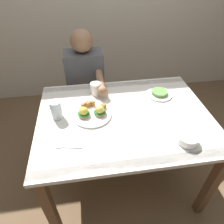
{
  "coord_description": "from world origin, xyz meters",
  "views": [
    {
      "loc": [
        -0.24,
        -1.03,
        1.65
      ],
      "look_at": [
        -0.09,
        0.0,
        0.78
      ],
      "focal_mm": 32.06,
      "sensor_mm": 36.0,
      "label": 1
    }
  ],
  "objects_px": {
    "fork": "(67,147)",
    "diner_person": "(86,84)",
    "fruit_bowl": "(188,139)",
    "water_glass_near": "(56,111)",
    "eggs_benedict_plate": "(92,113)",
    "coffee_mug": "(96,88)",
    "side_plate": "(159,93)",
    "dining_table": "(124,126)"
  },
  "relations": [
    {
      "from": "diner_person",
      "to": "water_glass_near",
      "type": "bearing_deg",
      "value": -111.1
    },
    {
      "from": "water_glass_near",
      "to": "side_plate",
      "type": "height_order",
      "value": "water_glass_near"
    },
    {
      "from": "fruit_bowl",
      "to": "diner_person",
      "type": "xyz_separation_m",
      "value": [
        -0.57,
        0.9,
        -0.12
      ]
    },
    {
      "from": "coffee_mug",
      "to": "diner_person",
      "type": "relative_size",
      "value": 0.1
    },
    {
      "from": "coffee_mug",
      "to": "diner_person",
      "type": "bearing_deg",
      "value": 103.28
    },
    {
      "from": "eggs_benedict_plate",
      "to": "diner_person",
      "type": "height_order",
      "value": "diner_person"
    },
    {
      "from": "coffee_mug",
      "to": "water_glass_near",
      "type": "height_order",
      "value": "water_glass_near"
    },
    {
      "from": "coffee_mug",
      "to": "water_glass_near",
      "type": "relative_size",
      "value": 0.84
    },
    {
      "from": "eggs_benedict_plate",
      "to": "water_glass_near",
      "type": "height_order",
      "value": "water_glass_near"
    },
    {
      "from": "coffee_mug",
      "to": "side_plate",
      "type": "bearing_deg",
      "value": -10.61
    },
    {
      "from": "coffee_mug",
      "to": "fruit_bowl",
      "type": "bearing_deg",
      "value": -50.43
    },
    {
      "from": "coffee_mug",
      "to": "side_plate",
      "type": "height_order",
      "value": "coffee_mug"
    },
    {
      "from": "fork",
      "to": "side_plate",
      "type": "relative_size",
      "value": 0.78
    },
    {
      "from": "dining_table",
      "to": "eggs_benedict_plate",
      "type": "height_order",
      "value": "eggs_benedict_plate"
    },
    {
      "from": "dining_table",
      "to": "diner_person",
      "type": "xyz_separation_m",
      "value": [
        -0.25,
        0.6,
        0.02
      ]
    },
    {
      "from": "fork",
      "to": "water_glass_near",
      "type": "height_order",
      "value": "water_glass_near"
    },
    {
      "from": "fruit_bowl",
      "to": "water_glass_near",
      "type": "relative_size",
      "value": 0.9
    },
    {
      "from": "fork",
      "to": "side_plate",
      "type": "distance_m",
      "value": 0.83
    },
    {
      "from": "dining_table",
      "to": "water_glass_near",
      "type": "height_order",
      "value": "water_glass_near"
    },
    {
      "from": "fruit_bowl",
      "to": "diner_person",
      "type": "distance_m",
      "value": 1.07
    },
    {
      "from": "eggs_benedict_plate",
      "to": "water_glass_near",
      "type": "bearing_deg",
      "value": 176.44
    },
    {
      "from": "fork",
      "to": "diner_person",
      "type": "xyz_separation_m",
      "value": [
        0.15,
        0.83,
        -0.09
      ]
    },
    {
      "from": "fruit_bowl",
      "to": "diner_person",
      "type": "bearing_deg",
      "value": 122.05
    },
    {
      "from": "dining_table",
      "to": "water_glass_near",
      "type": "relative_size",
      "value": 9.01
    },
    {
      "from": "fork",
      "to": "coffee_mug",
      "type": "bearing_deg",
      "value": 67.54
    },
    {
      "from": "dining_table",
      "to": "fruit_bowl",
      "type": "xyz_separation_m",
      "value": [
        0.32,
        -0.3,
        0.14
      ]
    },
    {
      "from": "eggs_benedict_plate",
      "to": "coffee_mug",
      "type": "relative_size",
      "value": 2.42
    },
    {
      "from": "coffee_mug",
      "to": "water_glass_near",
      "type": "distance_m",
      "value": 0.38
    },
    {
      "from": "fruit_bowl",
      "to": "fork",
      "type": "xyz_separation_m",
      "value": [
        -0.71,
        0.07,
        -0.03
      ]
    },
    {
      "from": "eggs_benedict_plate",
      "to": "fork",
      "type": "height_order",
      "value": "eggs_benedict_plate"
    },
    {
      "from": "fruit_bowl",
      "to": "water_glass_near",
      "type": "xyz_separation_m",
      "value": [
        -0.78,
        0.35,
        0.03
      ]
    },
    {
      "from": "fruit_bowl",
      "to": "eggs_benedict_plate",
      "type": "bearing_deg",
      "value": 148.54
    },
    {
      "from": "eggs_benedict_plate",
      "to": "coffee_mug",
      "type": "bearing_deg",
      "value": 78.81
    },
    {
      "from": "water_glass_near",
      "to": "dining_table",
      "type": "bearing_deg",
      "value": -5.69
    },
    {
      "from": "dining_table",
      "to": "water_glass_near",
      "type": "xyz_separation_m",
      "value": [
        -0.46,
        0.05,
        0.16
      ]
    },
    {
      "from": "eggs_benedict_plate",
      "to": "side_plate",
      "type": "distance_m",
      "value": 0.57
    },
    {
      "from": "dining_table",
      "to": "diner_person",
      "type": "height_order",
      "value": "diner_person"
    },
    {
      "from": "dining_table",
      "to": "coffee_mug",
      "type": "height_order",
      "value": "coffee_mug"
    },
    {
      "from": "eggs_benedict_plate",
      "to": "fork",
      "type": "distance_m",
      "value": 0.31
    },
    {
      "from": "side_plate",
      "to": "coffee_mug",
      "type": "bearing_deg",
      "value": 169.39
    },
    {
      "from": "eggs_benedict_plate",
      "to": "coffee_mug",
      "type": "xyz_separation_m",
      "value": [
        0.05,
        0.26,
        0.03
      ]
    },
    {
      "from": "eggs_benedict_plate",
      "to": "fruit_bowl",
      "type": "relative_size",
      "value": 2.25
    }
  ]
}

